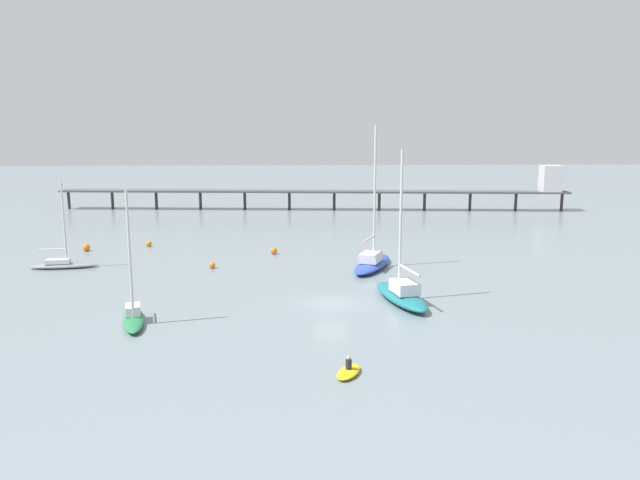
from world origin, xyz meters
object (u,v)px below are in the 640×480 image
Objects in this scene: dinghy_yellow at (349,371)px; sailboat_blue at (372,261)px; pier at (387,188)px; sailboat_gray at (63,263)px; mooring_buoy_inner at (212,265)px; mooring_buoy_far at (86,248)px; sailboat_teal at (402,293)px; sailboat_green at (133,315)px; mooring_buoy_near at (274,251)px; mooring_buoy_mid at (149,244)px.

sailboat_blue is at bearing 80.18° from dinghy_yellow.
sailboat_gray is (-39.68, -44.31, -3.35)m from pier.
mooring_buoy_inner is 18.55m from mooring_buoy_far.
pier is at bearing 82.82° from sailboat_teal.
sailboat_green is (-27.72, -62.71, -3.25)m from pier.
sailboat_teal is at bearing 13.21° from sailboat_green.
sailboat_teal is 19.20× the size of mooring_buoy_inner.
sailboat_green is 30.14m from mooring_buoy_far.
pier reaches higher than mooring_buoy_far.
pier is at bearing 48.16° from sailboat_gray.
mooring_buoy_inner is 9.19m from mooring_buoy_near.
mooring_buoy_inner is (15.22, -0.61, -0.25)m from sailboat_gray.
dinghy_yellow reaches higher than mooring_buoy_inner.
sailboat_blue is at bearing -100.19° from pier.
mooring_buoy_far is (-33.05, 22.58, -0.36)m from sailboat_teal.
dinghy_yellow is 3.59× the size of mooring_buoy_near.
mooring_buoy_far is (-12.62, 27.37, -0.25)m from sailboat_green.
mooring_buoy_far is (-0.66, 8.98, -0.15)m from sailboat_gray.
pier is at bearing 61.43° from mooring_buoy_inner.
sailboat_gray is 13.55× the size of mooring_buoy_inner.
pier is 138.63× the size of mooring_buoy_inner.
mooring_buoy_mid is (-20.88, 39.92, 0.12)m from dinghy_yellow.
sailboat_green reaches higher than dinghy_yellow.
sailboat_teal is at bearing -22.78° from sailboat_gray.
mooring_buoy_far is at bearing 148.87° from mooring_buoy_inner.
dinghy_yellow is 4.12× the size of mooring_buoy_mid.
sailboat_blue is at bearing 94.08° from sailboat_teal.
sailboat_gray is at bearing -117.14° from mooring_buoy_mid.
sailboat_gray is 15.23m from mooring_buoy_inner.
sailboat_teal reaches higher than mooring_buoy_mid.
mooring_buoy_near is (15.31, -5.22, 0.05)m from mooring_buoy_mid.
sailboat_teal reaches higher than sailboat_green.
mooring_buoy_mid is 0.80× the size of mooring_buoy_far.
mooring_buoy_inner is at bearing 79.61° from sailboat_green.
sailboat_blue reaches higher than pier.
sailboat_teal is 12.44m from sailboat_blue.
sailboat_teal is 1.42× the size of sailboat_gray.
mooring_buoy_far is 1.08× the size of mooring_buoy_near.
sailboat_teal is 35.13m from sailboat_gray.
mooring_buoy_inner is (-11.58, 27.75, 0.11)m from dinghy_yellow.
sailboat_teal reaches higher than dinghy_yellow.
mooring_buoy_inner is at bearing -31.13° from mooring_buoy_far.
sailboat_green is at bearing -113.85° from pier.
mooring_buoy_near is at bearing 69.45° from sailboat_green.
sailboat_green is at bearing -138.65° from sailboat_blue.
sailboat_green is 1.12× the size of sailboat_gray.
mooring_buoy_far is at bearing 126.33° from dinghy_yellow.
mooring_buoy_near is at bearing -6.87° from mooring_buoy_far.
pier is 59.58m from sailboat_gray.
sailboat_blue reaches higher than sailboat_gray.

